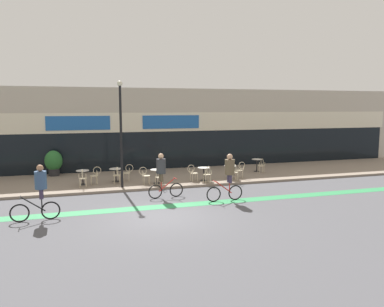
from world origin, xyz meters
name	(u,v)px	position (x,y,z in m)	size (l,w,h in m)	color
ground_plane	(162,217)	(0.00, 0.00, 0.00)	(120.00, 120.00, 0.00)	#4C4C51
sidewalk_slab	(134,179)	(0.00, 7.25, 0.06)	(40.00, 5.50, 0.12)	gray
storefront_facade	(123,129)	(0.00, 11.96, 2.62)	(40.00, 4.06, 5.25)	#B2A899
bike_lane_stripe	(155,207)	(0.00, 1.37, 0.00)	(36.00, 0.70, 0.01)	#2D844C
bistro_table_0	(83,175)	(-2.74, 6.27, 0.65)	(0.65, 0.65, 0.75)	black
bistro_table_1	(116,172)	(-1.04, 6.62, 0.62)	(0.68, 0.68, 0.70)	black
bistro_table_2	(157,173)	(0.95, 5.49, 0.64)	(0.66, 0.66, 0.74)	black
bistro_table_3	(204,171)	(3.52, 5.48, 0.63)	(0.66, 0.66, 0.72)	black
bistro_table_4	(230,169)	(5.12, 5.64, 0.63)	(0.65, 0.65, 0.72)	black
bistro_table_5	(257,163)	(7.58, 7.25, 0.66)	(0.63, 0.63, 0.77)	black
cafe_chair_0_near	(83,177)	(-2.75, 5.65, 0.64)	(0.44, 0.59, 0.90)	beige
cafe_chair_0_side	(95,174)	(-2.12, 6.28, 0.64)	(0.59, 0.43, 0.90)	beige
cafe_chair_1_near	(117,174)	(-1.04, 6.00, 0.64)	(0.42, 0.58, 0.90)	beige
cafe_chair_1_side	(128,171)	(-0.41, 6.61, 0.64)	(0.60, 0.45, 0.90)	beige
cafe_chair_2_near	(159,176)	(0.95, 4.87, 0.64)	(0.44, 0.59, 0.90)	beige
cafe_chair_2_side	(145,174)	(0.32, 5.49, 0.64)	(0.58, 0.42, 0.90)	beige
cafe_chair_3_near	(208,173)	(3.53, 4.86, 0.64)	(0.45, 0.60, 0.90)	beige
cafe_chair_3_side	(193,172)	(2.90, 5.48, 0.64)	(0.59, 0.44, 0.90)	beige
cafe_chair_4_near	(234,171)	(5.12, 5.01, 0.64)	(0.44, 0.59, 0.90)	beige
cafe_chair_4_side	(240,169)	(5.75, 5.64, 0.64)	(0.60, 0.44, 0.90)	beige
cafe_chair_5_near	(261,165)	(7.58, 6.63, 0.64)	(0.45, 0.60, 0.90)	beige
planter_pot	(54,162)	(-4.30, 9.38, 0.91)	(0.99, 0.99, 1.47)	#232326
lamp_post	(121,127)	(-0.89, 5.07, 3.13)	(0.26, 0.26, 5.21)	black
cyclist_0	(228,174)	(3.31, 1.50, 1.20)	(1.70, 0.49, 2.07)	black
cyclist_1	(39,189)	(-4.30, 0.83, 1.17)	(1.71, 0.51, 2.04)	black
cyclist_2	(162,172)	(0.65, 2.80, 1.19)	(1.64, 0.53, 2.03)	black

